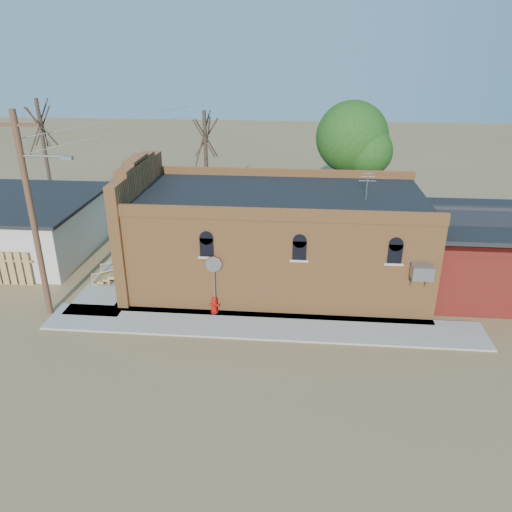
# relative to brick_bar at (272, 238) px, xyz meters

# --- Properties ---
(ground) EXTENTS (120.00, 120.00, 0.00)m
(ground) POSITION_rel_brick_bar_xyz_m (-1.64, -5.49, -2.34)
(ground) COLOR olive
(ground) RESTS_ON ground
(sidewalk_south) EXTENTS (19.00, 2.20, 0.08)m
(sidewalk_south) POSITION_rel_brick_bar_xyz_m (-0.14, -4.59, -2.30)
(sidewalk_south) COLOR #9E9991
(sidewalk_south) RESTS_ON ground
(sidewalk_west) EXTENTS (2.60, 10.00, 0.08)m
(sidewalk_west) POSITION_rel_brick_bar_xyz_m (-7.94, 0.51, -2.30)
(sidewalk_west) COLOR #9E9991
(sidewalk_west) RESTS_ON ground
(brick_bar) EXTENTS (16.40, 7.97, 6.30)m
(brick_bar) POSITION_rel_brick_bar_xyz_m (0.00, 0.00, 0.00)
(brick_bar) COLOR #B97038
(brick_bar) RESTS_ON ground
(red_shed) EXTENTS (5.40, 6.40, 4.30)m
(red_shed) POSITION_rel_brick_bar_xyz_m (9.86, 0.01, -0.07)
(red_shed) COLOR #531B0E
(red_shed) RESTS_ON ground
(utility_pole) EXTENTS (3.12, 0.26, 9.00)m
(utility_pole) POSITION_rel_brick_bar_xyz_m (-9.79, -4.29, 2.43)
(utility_pole) COLOR #503120
(utility_pole) RESTS_ON ground
(tree_bare_near) EXTENTS (2.80, 2.80, 7.65)m
(tree_bare_near) POSITION_rel_brick_bar_xyz_m (-4.64, 7.51, 3.62)
(tree_bare_near) COLOR #493A2A
(tree_bare_near) RESTS_ON ground
(tree_bare_far) EXTENTS (2.80, 2.80, 8.16)m
(tree_bare_far) POSITION_rel_brick_bar_xyz_m (-15.64, 8.51, 4.02)
(tree_bare_far) COLOR #493A2A
(tree_bare_far) RESTS_ON ground
(tree_leafy) EXTENTS (4.40, 4.40, 8.15)m
(tree_leafy) POSITION_rel_brick_bar_xyz_m (4.36, 8.01, 3.59)
(tree_leafy) COLOR #493A2A
(tree_leafy) RESTS_ON ground
(fire_hydrant) EXTENTS (0.45, 0.41, 0.80)m
(fire_hydrant) POSITION_rel_brick_bar_xyz_m (-2.37, -3.70, -1.87)
(fire_hydrant) COLOR #A30F09
(fire_hydrant) RESTS_ON sidewalk_south
(stop_sign) EXTENTS (0.75, 0.20, 2.77)m
(stop_sign) POSITION_rel_brick_bar_xyz_m (-2.34, -3.69, -0.13)
(stop_sign) COLOR gray
(stop_sign) RESTS_ON sidewalk_south
(trash_barrel) EXTENTS (0.57, 0.57, 0.70)m
(trash_barrel) POSITION_rel_brick_bar_xyz_m (-6.94, -0.68, -1.91)
(trash_barrel) COLOR navy
(trash_barrel) RESTS_ON sidewalk_west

